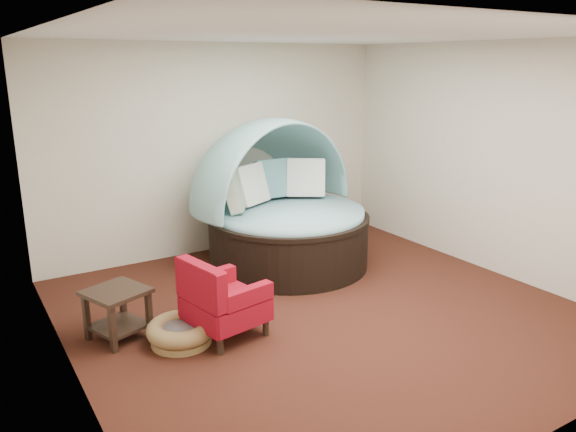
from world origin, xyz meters
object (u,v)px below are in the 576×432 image
pet_basket (181,332)px  side_table (117,307)px  canopy_daybed (282,198)px  red_armchair (221,301)px

pet_basket → side_table: bearing=138.1°
canopy_daybed → pet_basket: bearing=-155.9°
pet_basket → red_armchair: bearing=-11.0°
canopy_daybed → red_armchair: canopy_daybed is taller
canopy_daybed → side_table: bearing=-169.5°
canopy_daybed → side_table: (-2.40, -0.96, -0.55)m
side_table → canopy_daybed: bearing=21.9°
canopy_daybed → pet_basket: size_ratio=3.46×
red_armchair → pet_basket: bearing=158.2°
red_armchair → side_table: (-0.85, 0.49, -0.05)m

